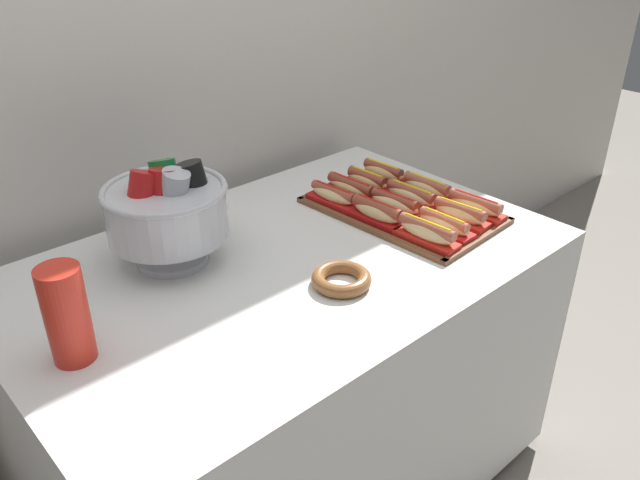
% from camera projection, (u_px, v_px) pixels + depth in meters
% --- Properties ---
extents(ground_plane, '(10.00, 10.00, 0.00)m').
position_uv_depth(ground_plane, '(292.00, 478.00, 1.99)').
color(ground_plane, gray).
extents(back_wall, '(6.00, 0.10, 2.60)m').
position_uv_depth(back_wall, '(148.00, 16.00, 1.72)').
color(back_wall, silver).
rests_on(back_wall, ground_plane).
extents(buffet_table, '(1.38, 0.87, 0.79)m').
position_uv_depth(buffet_table, '(289.00, 374.00, 1.79)').
color(buffet_table, white).
rests_on(buffet_table, ground_plane).
extents(serving_tray, '(0.36, 0.54, 0.01)m').
position_uv_depth(serving_tray, '(402.00, 211.00, 1.83)').
color(serving_tray, brown).
rests_on(serving_tray, buffet_table).
extents(hot_dog_0, '(0.07, 0.18, 0.06)m').
position_uv_depth(hot_dog_0, '(427.00, 233.00, 1.64)').
color(hot_dog_0, red).
rests_on(hot_dog_0, serving_tray).
extents(hot_dog_1, '(0.06, 0.17, 0.06)m').
position_uv_depth(hot_dog_1, '(444.00, 225.00, 1.69)').
color(hot_dog_1, red).
rests_on(hot_dog_1, serving_tray).
extents(hot_dog_2, '(0.08, 0.17, 0.06)m').
position_uv_depth(hot_dog_2, '(460.00, 215.00, 1.74)').
color(hot_dog_2, red).
rests_on(hot_dog_2, serving_tray).
extents(hot_dog_3, '(0.07, 0.18, 0.06)m').
position_uv_depth(hot_dog_3, '(475.00, 206.00, 1.79)').
color(hot_dog_3, red).
rests_on(hot_dog_3, serving_tray).
extents(hot_dog_4, '(0.07, 0.17, 0.07)m').
position_uv_depth(hot_dog_4, '(377.00, 213.00, 1.74)').
color(hot_dog_4, '#B21414').
rests_on(hot_dog_4, serving_tray).
extents(hot_dog_5, '(0.08, 0.17, 0.06)m').
position_uv_depth(hot_dog_5, '(395.00, 205.00, 1.79)').
color(hot_dog_5, red).
rests_on(hot_dog_5, serving_tray).
extents(hot_dog_6, '(0.07, 0.18, 0.06)m').
position_uv_depth(hot_dog_6, '(411.00, 196.00, 1.84)').
color(hot_dog_6, '#B21414').
rests_on(hot_dog_6, serving_tray).
extents(hot_dog_7, '(0.07, 0.17, 0.06)m').
position_uv_depth(hot_dog_7, '(427.00, 188.00, 1.89)').
color(hot_dog_7, '#B21414').
rests_on(hot_dog_7, serving_tray).
extents(hot_dog_8, '(0.08, 0.17, 0.06)m').
position_uv_depth(hot_dog_8, '(333.00, 196.00, 1.85)').
color(hot_dog_8, red).
rests_on(hot_dog_8, serving_tray).
extents(hot_dog_9, '(0.07, 0.18, 0.06)m').
position_uv_depth(hot_dog_9, '(351.00, 188.00, 1.89)').
color(hot_dog_9, red).
rests_on(hot_dog_9, serving_tray).
extents(hot_dog_10, '(0.07, 0.16, 0.06)m').
position_uv_depth(hot_dog_10, '(367.00, 181.00, 1.94)').
color(hot_dog_10, '#B21414').
rests_on(hot_dog_10, serving_tray).
extents(hot_dog_11, '(0.08, 0.16, 0.06)m').
position_uv_depth(hot_dog_11, '(383.00, 173.00, 1.99)').
color(hot_dog_11, '#B21414').
rests_on(hot_dog_11, serving_tray).
extents(punch_bowl, '(0.30, 0.30, 0.26)m').
position_uv_depth(punch_bowl, '(167.00, 209.00, 1.53)').
color(punch_bowl, silver).
rests_on(punch_bowl, buffet_table).
extents(cup_stack, '(0.08, 0.08, 0.20)m').
position_uv_depth(cup_stack, '(67.00, 315.00, 1.22)').
color(cup_stack, red).
rests_on(cup_stack, buffet_table).
extents(donut, '(0.14, 0.14, 0.03)m').
position_uv_depth(donut, '(341.00, 279.00, 1.49)').
color(donut, brown).
rests_on(donut, buffet_table).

